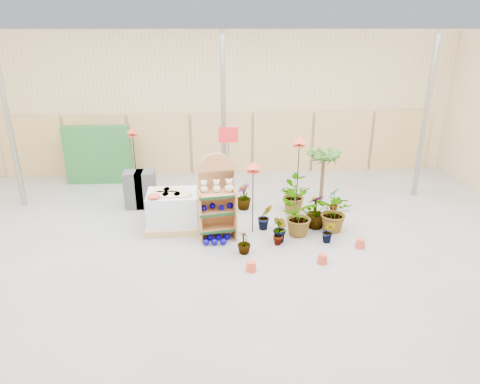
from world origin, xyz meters
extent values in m
cube|color=gray|center=(0.00, 0.00, -0.05)|extent=(15.00, 12.00, 0.10)
cube|color=white|center=(0.00, 0.00, 4.55)|extent=(15.00, 12.00, 0.10)
cube|color=tan|center=(0.00, 6.05, 2.25)|extent=(15.00, 0.10, 4.50)
cylinder|color=gray|center=(-5.50, 3.50, 2.25)|extent=(0.14, 0.14, 4.50)
cylinder|color=gray|center=(5.50, 3.50, 2.25)|extent=(0.14, 0.14, 4.50)
cylinder|color=gray|center=(0.00, 3.50, 2.25)|extent=(0.14, 0.14, 4.50)
cube|color=tan|center=(-6.00, 5.92, 1.00)|extent=(1.90, 0.06, 2.00)
cube|color=tan|center=(-4.00, 5.92, 1.00)|extent=(1.90, 0.06, 2.00)
cube|color=tan|center=(-2.00, 5.92, 1.00)|extent=(1.90, 0.06, 2.00)
cube|color=tan|center=(0.00, 5.92, 1.00)|extent=(1.90, 0.06, 2.00)
cube|color=tan|center=(2.00, 5.92, 1.00)|extent=(1.90, 0.06, 2.00)
cube|color=tan|center=(4.00, 5.92, 1.00)|extent=(1.90, 0.06, 2.00)
cube|color=tan|center=(6.00, 5.92, 1.00)|extent=(1.90, 0.06, 2.00)
cube|color=#AE7344|center=(-0.24, 1.39, 0.78)|extent=(0.83, 0.21, 1.56)
cylinder|color=#AE7344|center=(-0.24, 1.39, 1.56)|extent=(0.83, 0.21, 0.83)
cube|color=#AE7344|center=(-0.24, 1.15, 0.28)|extent=(0.86, 0.58, 0.04)
cube|color=#0F3819|center=(-0.24, 0.92, 0.28)|extent=(0.79, 0.16, 0.06)
cube|color=#AE7344|center=(-0.24, 1.15, 0.69)|extent=(0.86, 0.58, 0.04)
cube|color=#0F3819|center=(-0.24, 0.92, 0.69)|extent=(0.79, 0.16, 0.06)
cube|color=#AE7344|center=(-0.24, 1.15, 1.10)|extent=(0.86, 0.58, 0.04)
cube|color=#0F3819|center=(-0.24, 0.92, 1.10)|extent=(0.79, 0.16, 0.06)
cube|color=#AE7344|center=(-0.64, 1.15, 0.60)|extent=(0.11, 0.46, 1.20)
cube|color=#AE7344|center=(0.15, 1.15, 0.60)|extent=(0.11, 0.46, 1.20)
sphere|color=beige|center=(-0.52, 1.20, 1.21)|extent=(0.17, 0.17, 0.17)
sphere|color=beige|center=(-0.52, 1.20, 1.35)|extent=(0.13, 0.13, 0.13)
sphere|color=beige|center=(-0.24, 1.20, 1.21)|extent=(0.17, 0.17, 0.17)
sphere|color=beige|center=(-0.24, 1.20, 1.35)|extent=(0.13, 0.13, 0.13)
sphere|color=beige|center=(0.03, 1.20, 1.22)|extent=(0.18, 0.18, 0.18)
sphere|color=beige|center=(0.03, 1.20, 1.36)|extent=(0.13, 0.13, 0.13)
sphere|color=#050090|center=(-0.54, 1.13, 0.78)|extent=(0.14, 0.14, 0.14)
sphere|color=#050090|center=(-0.34, 1.24, 0.78)|extent=(0.14, 0.14, 0.14)
sphere|color=#050090|center=(-0.14, 1.13, 0.78)|extent=(0.14, 0.14, 0.14)
sphere|color=#050090|center=(0.05, 1.24, 0.78)|extent=(0.14, 0.14, 0.14)
sphere|color=#050090|center=(-0.51, 0.83, 0.07)|extent=(0.15, 0.15, 0.15)
sphere|color=#050090|center=(-0.41, 1.07, 0.07)|extent=(0.15, 0.15, 0.15)
sphere|color=#050090|center=(-0.31, 0.83, 0.07)|extent=(0.15, 0.15, 0.15)
sphere|color=#050090|center=(-0.22, 1.07, 0.07)|extent=(0.15, 0.15, 0.15)
sphere|color=#050090|center=(-0.12, 0.83, 0.07)|extent=(0.15, 0.15, 0.15)
sphere|color=#050090|center=(-0.03, 1.07, 0.07)|extent=(0.15, 0.15, 0.15)
cube|color=tan|center=(-1.29, 1.78, 0.08)|extent=(1.31, 1.11, 0.16)
cube|color=silver|center=(-1.29, 1.78, 0.54)|extent=(1.20, 1.00, 0.75)
cylinder|color=beige|center=(-1.56, 1.62, 0.93)|extent=(0.43, 0.43, 0.04)
cylinder|color=beige|center=(-1.29, 1.62, 0.93)|extent=(0.43, 0.43, 0.04)
cylinder|color=beige|center=(-1.03, 1.62, 0.93)|extent=(0.43, 0.43, 0.04)
cylinder|color=beige|center=(-1.56, 1.94, 0.93)|extent=(0.43, 0.43, 0.04)
cylinder|color=beige|center=(-1.29, 1.94, 0.93)|extent=(0.43, 0.43, 0.04)
cube|color=#353536|center=(-2.12, 3.15, 0.25)|extent=(0.50, 0.50, 0.50)
cube|color=#353536|center=(-2.12, 3.15, 0.75)|extent=(0.50, 0.50, 0.50)
cube|color=#353536|center=(-2.42, 3.15, 0.25)|extent=(0.50, 0.50, 0.50)
cube|color=#353536|center=(-2.42, 3.15, 0.75)|extent=(0.50, 0.50, 0.50)
cube|color=#22632D|center=(-3.80, 5.20, 0.90)|extent=(2.00, 0.30, 1.80)
cylinder|color=gray|center=(0.10, 3.00, 1.10)|extent=(0.05, 0.05, 2.20)
cube|color=red|center=(0.10, 2.96, 2.00)|extent=(0.50, 0.03, 0.40)
cylinder|color=black|center=(0.59, 1.43, 0.75)|extent=(0.02, 0.02, 1.51)
cylinder|color=#D64430|center=(0.59, 1.43, 1.51)|extent=(0.30, 0.30, 0.02)
cone|color=#D64430|center=(0.59, 1.43, 1.68)|extent=(0.34, 0.34, 0.14)
cylinder|color=black|center=(1.79, 2.24, 0.93)|extent=(0.02, 0.02, 1.87)
cylinder|color=#D64430|center=(1.79, 2.24, 1.87)|extent=(0.30, 0.30, 0.02)
cone|color=#D64430|center=(1.79, 2.24, 2.04)|extent=(0.34, 0.34, 0.14)
cylinder|color=black|center=(-2.60, 4.55, 0.82)|extent=(0.02, 0.02, 1.63)
cylinder|color=#D64430|center=(-2.60, 4.55, 1.63)|extent=(0.30, 0.30, 0.02)
cone|color=#D64430|center=(-2.60, 4.55, 1.80)|extent=(0.34, 0.34, 0.14)
cylinder|color=brown|center=(2.64, 3.06, 0.64)|extent=(0.10, 0.10, 1.28)
imported|color=#315E1E|center=(1.10, 0.78, 0.36)|extent=(0.43, 0.45, 0.71)
imported|color=#315E1E|center=(1.16, 0.85, 0.34)|extent=(0.42, 0.46, 0.68)
imported|color=#315E1E|center=(1.60, 1.22, 0.49)|extent=(1.16, 1.13, 0.98)
imported|color=#315E1E|center=(2.14, 1.57, 0.43)|extent=(0.66, 0.66, 0.86)
imported|color=#315E1E|center=(2.82, 2.43, 0.36)|extent=(0.38, 0.44, 0.71)
imported|color=#315E1E|center=(0.90, 1.57, 0.32)|extent=(0.42, 0.37, 0.65)
imported|color=#315E1E|center=(1.75, 2.61, 0.46)|extent=(1.01, 1.06, 0.93)
imported|color=#315E1E|center=(0.31, 0.43, 0.26)|extent=(0.41, 0.41, 0.52)
imported|color=#315E1E|center=(2.25, 0.77, 0.27)|extent=(0.38, 0.37, 0.54)
imported|color=#315E1E|center=(2.55, 1.36, 0.50)|extent=(1.18, 1.15, 0.99)
imported|color=#315E1E|center=(0.49, 2.81, 0.36)|extent=(0.49, 0.49, 0.72)
camera|label=1|loc=(-0.32, -7.69, 4.59)|focal=32.00mm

